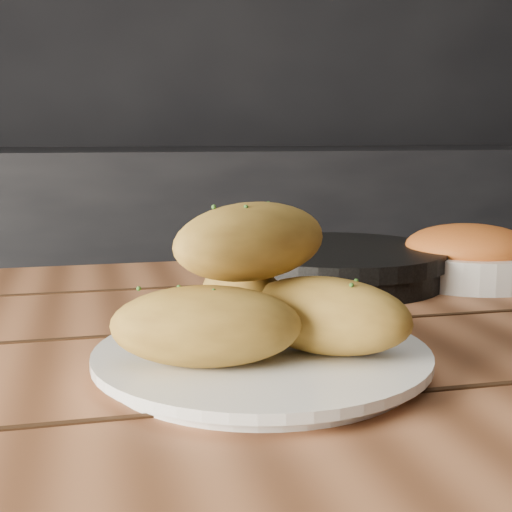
{
  "coord_description": "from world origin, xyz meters",
  "views": [
    {
      "loc": [
        -0.4,
        -0.05,
        0.94
      ],
      "look_at": [
        -0.27,
        0.5,
        0.84
      ],
      "focal_mm": 50.0,
      "sensor_mm": 36.0,
      "label": 1
    }
  ],
  "objects_px": {
    "table": "(332,460)",
    "bread_rolls": "(257,295)",
    "bowl": "(469,256)",
    "plate": "(262,359)",
    "skillet": "(336,264)"
  },
  "relations": [
    {
      "from": "table",
      "to": "bread_rolls",
      "type": "xyz_separation_m",
      "value": [
        -0.08,
        -0.03,
        0.16
      ]
    },
    {
      "from": "table",
      "to": "bread_rolls",
      "type": "height_order",
      "value": "bread_rolls"
    },
    {
      "from": "table",
      "to": "bread_rolls",
      "type": "relative_size",
      "value": 5.66
    },
    {
      "from": "bowl",
      "to": "plate",
      "type": "bearing_deg",
      "value": -140.98
    },
    {
      "from": "skillet",
      "to": "bowl",
      "type": "relative_size",
      "value": 2.12
    },
    {
      "from": "plate",
      "to": "bowl",
      "type": "distance_m",
      "value": 0.44
    },
    {
      "from": "table",
      "to": "plate",
      "type": "relative_size",
      "value": 5.14
    },
    {
      "from": "plate",
      "to": "bread_rolls",
      "type": "distance_m",
      "value": 0.05
    },
    {
      "from": "table",
      "to": "plate",
      "type": "bearing_deg",
      "value": -160.37
    },
    {
      "from": "plate",
      "to": "bread_rolls",
      "type": "xyz_separation_m",
      "value": [
        -0.0,
        -0.0,
        0.05
      ]
    },
    {
      "from": "table",
      "to": "bowl",
      "type": "xyz_separation_m",
      "value": [
        0.27,
        0.25,
        0.13
      ]
    },
    {
      "from": "plate",
      "to": "bowl",
      "type": "bearing_deg",
      "value": 39.02
    },
    {
      "from": "plate",
      "to": "skillet",
      "type": "xyz_separation_m",
      "value": [
        0.17,
        0.31,
        0.01
      ]
    },
    {
      "from": "bowl",
      "to": "bread_rolls",
      "type": "bearing_deg",
      "value": -141.09
    },
    {
      "from": "plate",
      "to": "bowl",
      "type": "xyz_separation_m",
      "value": [
        0.34,
        0.28,
        0.02
      ]
    }
  ]
}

